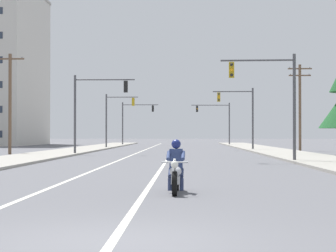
{
  "coord_description": "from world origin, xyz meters",
  "views": [
    {
      "loc": [
        1.08,
        -8.94,
        1.6
      ],
      "look_at": [
        0.34,
        18.24,
        1.98
      ],
      "focal_mm": 63.82,
      "sensor_mm": 36.0,
      "label": 1
    }
  ],
  "objects_px": {
    "utility_pole_left_near": "(10,101)",
    "traffic_signal_mid_left": "(115,113)",
    "traffic_signal_mid_right": "(241,110)",
    "traffic_signal_far_right": "(218,117)",
    "traffic_signal_near_right": "(273,91)",
    "traffic_signal_near_left": "(92,102)",
    "utility_pole_right_far": "(300,104)",
    "motorcycle_with_rider": "(176,171)",
    "traffic_signal_far_left": "(133,117)"
  },
  "relations": [
    {
      "from": "utility_pole_left_near",
      "to": "traffic_signal_mid_left",
      "type": "bearing_deg",
      "value": 73.97
    },
    {
      "from": "traffic_signal_mid_right",
      "to": "traffic_signal_far_right",
      "type": "xyz_separation_m",
      "value": [
        -0.73,
        27.83,
        0.1
      ]
    },
    {
      "from": "traffic_signal_near_right",
      "to": "traffic_signal_near_left",
      "type": "height_order",
      "value": "same"
    },
    {
      "from": "traffic_signal_mid_left",
      "to": "utility_pole_left_near",
      "type": "distance_m",
      "value": 21.68
    },
    {
      "from": "traffic_signal_mid_left",
      "to": "traffic_signal_far_right",
      "type": "relative_size",
      "value": 1.0
    },
    {
      "from": "traffic_signal_near_left",
      "to": "utility_pole_right_far",
      "type": "distance_m",
      "value": 21.58
    },
    {
      "from": "traffic_signal_mid_left",
      "to": "motorcycle_with_rider",
      "type": "bearing_deg",
      "value": -81.56
    },
    {
      "from": "traffic_signal_far_left",
      "to": "utility_pole_right_far",
      "type": "xyz_separation_m",
      "value": [
        18.51,
        -28.09,
        0.4
      ]
    },
    {
      "from": "motorcycle_with_rider",
      "to": "traffic_signal_near_right",
      "type": "distance_m",
      "value": 19.06
    },
    {
      "from": "traffic_signal_mid_right",
      "to": "traffic_signal_near_right",
      "type": "bearing_deg",
      "value": -91.35
    },
    {
      "from": "traffic_signal_mid_right",
      "to": "traffic_signal_mid_left",
      "type": "relative_size",
      "value": 1.0
    },
    {
      "from": "traffic_signal_near_left",
      "to": "utility_pole_right_far",
      "type": "height_order",
      "value": "utility_pole_right_far"
    },
    {
      "from": "utility_pole_left_near",
      "to": "traffic_signal_near_right",
      "type": "bearing_deg",
      "value": -34.06
    },
    {
      "from": "traffic_signal_mid_left",
      "to": "utility_pole_right_far",
      "type": "xyz_separation_m",
      "value": [
        19.03,
        -10.31,
        0.5
      ]
    },
    {
      "from": "traffic_signal_near_left",
      "to": "utility_pole_left_near",
      "type": "relative_size",
      "value": 0.77
    },
    {
      "from": "traffic_signal_near_right",
      "to": "traffic_signal_near_left",
      "type": "distance_m",
      "value": 17.09
    },
    {
      "from": "traffic_signal_far_right",
      "to": "traffic_signal_far_left",
      "type": "distance_m",
      "value": 12.42
    },
    {
      "from": "traffic_signal_mid_right",
      "to": "traffic_signal_far_left",
      "type": "xyz_separation_m",
      "value": [
        -13.06,
        26.33,
        0.07
      ]
    },
    {
      "from": "motorcycle_with_rider",
      "to": "traffic_signal_near_left",
      "type": "distance_m",
      "value": 30.88
    },
    {
      "from": "traffic_signal_mid_right",
      "to": "utility_pole_right_far",
      "type": "xyz_separation_m",
      "value": [
        5.45,
        -1.76,
        0.48
      ]
    },
    {
      "from": "traffic_signal_near_left",
      "to": "traffic_signal_far_left",
      "type": "distance_m",
      "value": 39.54
    },
    {
      "from": "motorcycle_with_rider",
      "to": "traffic_signal_mid_right",
      "type": "xyz_separation_m",
      "value": [
        5.92,
        43.09,
        3.46
      ]
    },
    {
      "from": "motorcycle_with_rider",
      "to": "traffic_signal_mid_left",
      "type": "bearing_deg",
      "value": 98.44
    },
    {
      "from": "utility_pole_left_near",
      "to": "utility_pole_right_far",
      "type": "relative_size",
      "value": 0.96
    },
    {
      "from": "motorcycle_with_rider",
      "to": "traffic_signal_near_left",
      "type": "xyz_separation_m",
      "value": [
        -6.93,
        29.88,
        3.5
      ]
    },
    {
      "from": "utility_pole_right_far",
      "to": "traffic_signal_near_left",
      "type": "bearing_deg",
      "value": -147.95
    },
    {
      "from": "traffic_signal_mid_left",
      "to": "utility_pole_left_near",
      "type": "relative_size",
      "value": 0.77
    },
    {
      "from": "motorcycle_with_rider",
      "to": "utility_pole_right_far",
      "type": "distance_m",
      "value": 43.05
    },
    {
      "from": "traffic_signal_mid_left",
      "to": "traffic_signal_near_right",
      "type": "bearing_deg",
      "value": -68.91
    },
    {
      "from": "traffic_signal_near_left",
      "to": "traffic_signal_far_left",
      "type": "xyz_separation_m",
      "value": [
        -0.22,
        39.54,
        0.03
      ]
    },
    {
      "from": "traffic_signal_mid_right",
      "to": "traffic_signal_far_right",
      "type": "relative_size",
      "value": 1.0
    },
    {
      "from": "traffic_signal_near_right",
      "to": "traffic_signal_far_right",
      "type": "height_order",
      "value": "same"
    },
    {
      "from": "traffic_signal_far_right",
      "to": "utility_pole_right_far",
      "type": "relative_size",
      "value": 0.75
    },
    {
      "from": "traffic_signal_near_right",
      "to": "traffic_signal_far_right",
      "type": "relative_size",
      "value": 1.0
    },
    {
      "from": "motorcycle_with_rider",
      "to": "traffic_signal_far_right",
      "type": "relative_size",
      "value": 0.35
    },
    {
      "from": "traffic_signal_near_left",
      "to": "utility_pole_left_near",
      "type": "xyz_separation_m",
      "value": [
        -6.72,
        0.92,
        0.13
      ]
    },
    {
      "from": "traffic_signal_mid_right",
      "to": "traffic_signal_mid_left",
      "type": "bearing_deg",
      "value": 147.8
    },
    {
      "from": "motorcycle_with_rider",
      "to": "traffic_signal_far_right",
      "type": "bearing_deg",
      "value": 85.82
    },
    {
      "from": "motorcycle_with_rider",
      "to": "traffic_signal_mid_left",
      "type": "height_order",
      "value": "traffic_signal_mid_left"
    },
    {
      "from": "traffic_signal_near_right",
      "to": "traffic_signal_mid_left",
      "type": "relative_size",
      "value": 1.0
    },
    {
      "from": "traffic_signal_mid_left",
      "to": "utility_pole_left_near",
      "type": "height_order",
      "value": "utility_pole_left_near"
    },
    {
      "from": "traffic_signal_far_right",
      "to": "utility_pole_right_far",
      "type": "bearing_deg",
      "value": -78.21
    },
    {
      "from": "traffic_signal_mid_right",
      "to": "traffic_signal_mid_left",
      "type": "xyz_separation_m",
      "value": [
        -13.58,
        8.55,
        -0.02
      ]
    },
    {
      "from": "traffic_signal_mid_left",
      "to": "utility_pole_right_far",
      "type": "relative_size",
      "value": 0.75
    },
    {
      "from": "traffic_signal_near_left",
      "to": "utility_pole_right_far",
      "type": "xyz_separation_m",
      "value": [
        18.29,
        11.45,
        0.43
      ]
    },
    {
      "from": "traffic_signal_near_left",
      "to": "traffic_signal_mid_right",
      "type": "bearing_deg",
      "value": 45.8
    },
    {
      "from": "traffic_signal_far_right",
      "to": "traffic_signal_mid_left",
      "type": "bearing_deg",
      "value": -123.67
    },
    {
      "from": "traffic_signal_near_left",
      "to": "traffic_signal_mid_right",
      "type": "distance_m",
      "value": 18.42
    },
    {
      "from": "traffic_signal_near_right",
      "to": "traffic_signal_far_right",
      "type": "distance_m",
      "value": 52.96
    },
    {
      "from": "traffic_signal_far_left",
      "to": "utility_pole_right_far",
      "type": "relative_size",
      "value": 0.75
    }
  ]
}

